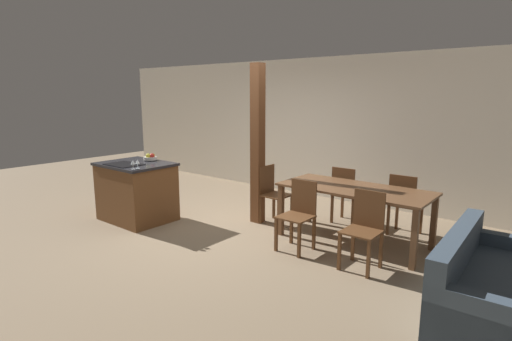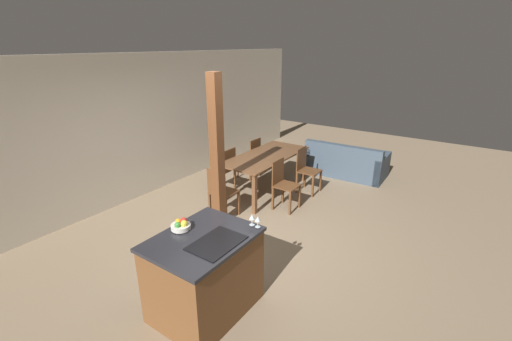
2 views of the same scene
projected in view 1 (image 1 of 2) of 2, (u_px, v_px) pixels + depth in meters
ground_plane at (217, 229)px, 6.03m from camera, size 16.00×16.00×0.00m
wall_back at (314, 128)px, 7.88m from camera, size 11.20×0.08×2.70m
kitchen_island at (137, 191)px, 6.42m from camera, size 1.13×0.88×0.95m
fruit_bowl at (150, 157)px, 6.56m from camera, size 0.22×0.22×0.11m
wine_glass_near at (133, 163)px, 5.73m from camera, size 0.06×0.06×0.13m
wine_glass_middle at (137, 162)px, 5.79m from camera, size 0.06×0.06×0.13m
dining_table at (354, 195)px, 5.40m from camera, size 2.01×0.90×0.77m
dining_chair_near_left at (299, 214)px, 5.19m from camera, size 0.40×0.40×0.91m
dining_chair_near_right at (364, 228)px, 4.64m from camera, size 0.40×0.40×0.91m
dining_chair_far_left at (346, 194)px, 6.23m from camera, size 0.40×0.40×0.91m
dining_chair_far_right at (404, 204)px, 5.67m from camera, size 0.40×0.40×0.91m
dining_chair_head_end at (273, 193)px, 6.28m from camera, size 0.40×0.40×0.91m
couch at (494, 292)px, 3.57m from camera, size 0.93×1.76×0.78m
timber_post at (258, 145)px, 6.17m from camera, size 0.17×0.17×2.47m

